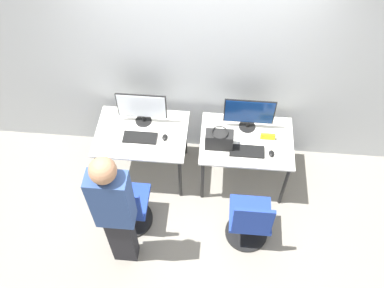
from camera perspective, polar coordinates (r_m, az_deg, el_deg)
The scene contains 15 objects.
ground_plane at distance 5.19m, azimuth -0.14°, elevation -7.35°, with size 20.00×20.00×0.00m, color gray.
wall_back at distance 4.63m, azimuth 0.77°, elevation 10.81°, with size 12.00×0.05×2.80m.
desk_left at distance 4.90m, azimuth -6.70°, elevation 0.84°, with size 1.03×0.74×0.75m.
monitor_left at distance 4.78m, azimuth -6.71°, elevation 4.84°, with size 0.56×0.19×0.43m.
keyboard_left at distance 4.78m, azimuth -6.94°, elevation 0.86°, with size 0.38×0.16×0.02m.
mouse_left at distance 4.75m, azimuth -3.64°, elevation 0.90°, with size 0.06×0.09×0.03m.
office_chair_left at distance 4.75m, azimuth -8.56°, elevation -8.42°, with size 0.48×0.48×0.90m.
person_left at distance 4.06m, azimuth -10.26°, elevation -8.81°, with size 0.36×0.23×1.76m.
desk_right at distance 4.85m, azimuth 7.22°, elevation -0.10°, with size 1.03×0.74×0.75m.
monitor_right at distance 4.73m, azimuth 7.62°, elevation 4.07°, with size 0.56×0.19×0.43m.
keyboard_right at distance 4.67m, azimuth 7.32°, elevation -0.96°, with size 0.38×0.16×0.02m.
mouse_right at distance 4.69m, azimuth 10.55°, elevation -1.25°, with size 0.06×0.09×0.03m.
office_chair_right at distance 4.66m, azimuth 7.67°, elevation -10.27°, with size 0.48×0.48×0.90m.
handbag at distance 4.61m, azimuth 3.64°, elevation 0.59°, with size 0.30×0.18×0.25m.
placard_right at distance 4.79m, azimuth 10.07°, elevation 0.98°, with size 0.16×0.03×0.08m.
Camera 1 is at (0.23, -2.58, 4.49)m, focal length 40.00 mm.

